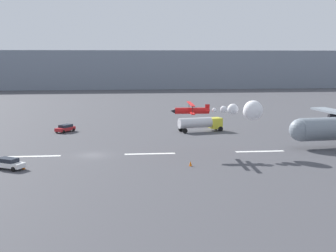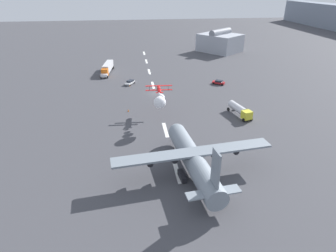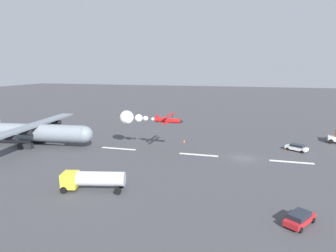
{
  "view_description": "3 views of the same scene",
  "coord_description": "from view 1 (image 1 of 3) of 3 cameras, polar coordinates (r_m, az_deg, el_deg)",
  "views": [
    {
      "loc": [
        3.74,
        -73.77,
        15.13
      ],
      "look_at": [
        11.83,
        0.21,
        4.36
      ],
      "focal_mm": 51.02,
      "sensor_mm": 36.0,
      "label": 1
    },
    {
      "loc": [
        89.96,
        -7.98,
        33.18
      ],
      "look_at": [
        31.57,
        0.0,
        3.48
      ],
      "focal_mm": 30.29,
      "sensor_mm": 36.0,
      "label": 2
    },
    {
      "loc": [
        -0.18,
        57.64,
        17.76
      ],
      "look_at": [
        15.55,
        -0.34,
        5.64
      ],
      "focal_mm": 31.39,
      "sensor_mm": 36.0,
      "label": 3
    }
  ],
  "objects": [
    {
      "name": "ground_plane",
      "position": [
        75.39,
        -8.97,
        -3.45
      ],
      "size": [
        440.0,
        440.0,
        0.0
      ],
      "primitive_type": "plane",
      "color": "#424247",
      "rests_on": "ground"
    },
    {
      "name": "traffic_cone_far",
      "position": [
        67.03,
        2.7,
        -4.49
      ],
      "size": [
        0.44,
        0.44,
        0.75
      ],
      "primitive_type": "cone",
      "color": "orange",
      "rests_on": "ground"
    },
    {
      "name": "mountain_ridge_distant",
      "position": [
        232.18,
        -7.21,
        6.69
      ],
      "size": [
        396.0,
        16.0,
        18.28
      ],
      "primitive_type": "cube",
      "color": "gray",
      "rests_on": "ground"
    },
    {
      "name": "stunt_biplane_red",
      "position": [
        75.91,
        8.65,
        1.87
      ],
      "size": [
        14.53,
        7.47,
        3.05
      ],
      "color": "red"
    },
    {
      "name": "fuel_tanker_truck",
      "position": [
        97.91,
        3.94,
        0.35
      ],
      "size": [
        9.42,
        4.58,
        2.9
      ],
      "color": "yellow",
      "rests_on": "ground"
    },
    {
      "name": "runway_stripe_5",
      "position": [
        78.75,
        10.92,
        -2.99
      ],
      "size": [
        8.0,
        0.9,
        0.01
      ],
      "primitive_type": "cube",
      "color": "white",
      "rests_on": "ground"
    },
    {
      "name": "airport_staff_sedan",
      "position": [
        99.38,
        -12.17,
        -0.24
      ],
      "size": [
        3.99,
        4.73,
        1.52
      ],
      "color": "#B21E23",
      "rests_on": "ground"
    },
    {
      "name": "followme_car_yellow",
      "position": [
        68.64,
        -18.5,
        -4.24
      ],
      "size": [
        4.72,
        3.82,
        1.52
      ],
      "color": "white",
      "rests_on": "ground"
    },
    {
      "name": "traffic_cone_near",
      "position": [
        68.12,
        -16.88,
        -4.64
      ],
      "size": [
        0.44,
        0.44,
        0.75
      ],
      "primitive_type": "cone",
      "color": "orange",
      "rests_on": "ground"
    },
    {
      "name": "runway_stripe_3",
      "position": [
        76.36,
        -15.69,
        -3.5
      ],
      "size": [
        8.0,
        0.9,
        0.01
      ],
      "primitive_type": "cube",
      "color": "white",
      "rests_on": "ground"
    },
    {
      "name": "runway_stripe_4",
      "position": [
        75.48,
        -2.17,
        -3.33
      ],
      "size": [
        8.0,
        0.9,
        0.01
      ],
      "primitive_type": "cube",
      "color": "white",
      "rests_on": "ground"
    }
  ]
}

